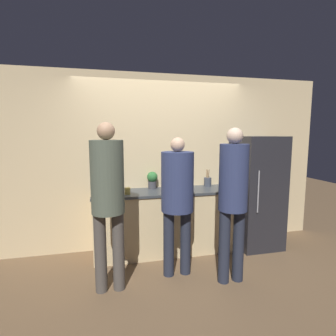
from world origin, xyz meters
TOP-DOWN VIEW (x-y plane):
  - ground_plane at (0.00, 0.00)m, footprint 14.00×14.00m
  - wall_back at (0.00, 0.61)m, footprint 5.20×0.06m
  - counter at (0.00, 0.33)m, footprint 2.04×0.59m
  - refrigerator at (1.42, 0.25)m, footprint 0.64×0.71m
  - person_left at (-0.80, -0.49)m, footprint 0.35×0.35m
  - person_center at (0.01, -0.33)m, footprint 0.39×0.39m
  - person_right at (0.58, -0.62)m, footprint 0.32×0.32m
  - fruit_bowl at (0.17, 0.41)m, footprint 0.30×0.30m
  - utensil_crock at (0.72, 0.49)m, footprint 0.11×0.11m
  - bottle_amber at (-0.76, 0.29)m, footprint 0.07×0.07m
  - cup_yellow at (-0.54, 0.21)m, footprint 0.08×0.08m
  - potted_plant at (-0.15, 0.50)m, footprint 0.16×0.16m

SIDE VIEW (x-z plane):
  - ground_plane at x=0.00m, z-range 0.00..0.00m
  - counter at x=0.00m, z-range 0.00..0.92m
  - refrigerator at x=1.42m, z-range 0.00..1.69m
  - cup_yellow at x=-0.54m, z-range 0.92..1.01m
  - fruit_bowl at x=0.17m, z-range 0.90..1.04m
  - bottle_amber at x=-0.76m, z-range 0.90..1.06m
  - utensil_crock at x=0.72m, z-range 0.86..1.12m
  - person_center at x=0.01m, z-range 0.18..1.87m
  - potted_plant at x=-0.15m, z-range 0.93..1.18m
  - person_right at x=0.58m, z-range 0.16..1.95m
  - person_left at x=-0.80m, z-range 0.18..2.03m
  - wall_back at x=0.00m, z-range 0.00..2.60m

